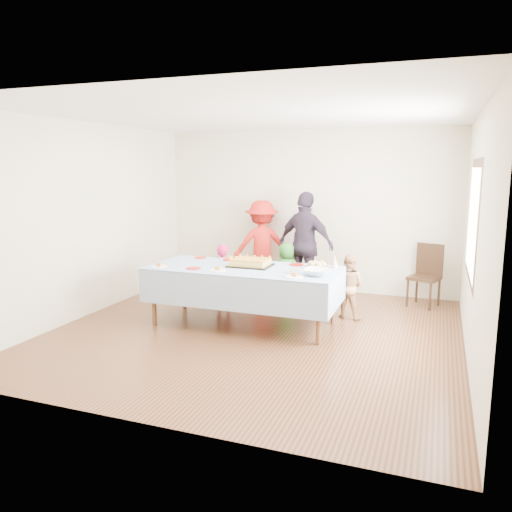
% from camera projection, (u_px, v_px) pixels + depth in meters
% --- Properties ---
extents(ground, '(5.00, 5.00, 0.00)m').
position_uv_depth(ground, '(255.00, 332.00, 6.39)').
color(ground, '#402212').
rests_on(ground, ground).
extents(room_walls, '(5.04, 5.04, 2.72)m').
position_uv_depth(room_walls, '(260.00, 193.00, 6.07)').
color(room_walls, beige).
rests_on(room_walls, ground).
extents(party_table, '(2.50, 1.10, 0.78)m').
position_uv_depth(party_table, '(244.00, 271.00, 6.57)').
color(party_table, brown).
rests_on(party_table, ground).
extents(birthday_cake, '(0.56, 0.43, 0.10)m').
position_uv_depth(birthday_cake, '(250.00, 263.00, 6.64)').
color(birthday_cake, black).
rests_on(birthday_cake, party_table).
extents(rolls_tray, '(0.31, 0.31, 0.09)m').
position_uv_depth(rolls_tray, '(317.00, 265.00, 6.49)').
color(rolls_tray, black).
rests_on(rolls_tray, party_table).
extents(punch_bowl, '(0.34, 0.34, 0.08)m').
position_uv_depth(punch_bowl, '(317.00, 272.00, 6.06)').
color(punch_bowl, silver).
rests_on(punch_bowl, party_table).
extents(party_hat, '(0.10, 0.10, 0.17)m').
position_uv_depth(party_hat, '(335.00, 261.00, 6.52)').
color(party_hat, white).
rests_on(party_hat, party_table).
extents(fork_pile, '(0.24, 0.18, 0.07)m').
position_uv_depth(fork_pile, '(292.00, 271.00, 6.19)').
color(fork_pile, white).
rests_on(fork_pile, party_table).
extents(plate_red_far_a, '(0.17, 0.17, 0.01)m').
position_uv_depth(plate_red_far_a, '(200.00, 258.00, 7.24)').
color(plate_red_far_a, '#B4160D').
rests_on(plate_red_far_a, party_table).
extents(plate_red_far_b, '(0.19, 0.19, 0.01)m').
position_uv_depth(plate_red_far_b, '(230.00, 260.00, 7.07)').
color(plate_red_far_b, '#B4160D').
rests_on(plate_red_far_b, party_table).
extents(plate_red_far_c, '(0.18, 0.18, 0.01)m').
position_uv_depth(plate_red_far_c, '(256.00, 262.00, 6.89)').
color(plate_red_far_c, '#B4160D').
rests_on(plate_red_far_c, party_table).
extents(plate_red_far_d, '(0.20, 0.20, 0.01)m').
position_uv_depth(plate_red_far_d, '(296.00, 265.00, 6.71)').
color(plate_red_far_d, '#B4160D').
rests_on(plate_red_far_d, party_table).
extents(plate_red_near, '(0.19, 0.19, 0.01)m').
position_uv_depth(plate_red_near, '(194.00, 268.00, 6.47)').
color(plate_red_near, '#B4160D').
rests_on(plate_red_near, party_table).
extents(plate_white_left, '(0.20, 0.20, 0.01)m').
position_uv_depth(plate_white_left, '(159.00, 267.00, 6.57)').
color(plate_white_left, white).
rests_on(plate_white_left, party_table).
extents(plate_white_mid, '(0.21, 0.21, 0.01)m').
position_uv_depth(plate_white_mid, '(218.00, 270.00, 6.34)').
color(plate_white_mid, white).
rests_on(plate_white_mid, party_table).
extents(plate_white_right, '(0.23, 0.23, 0.01)m').
position_uv_depth(plate_white_right, '(294.00, 277.00, 5.96)').
color(plate_white_right, white).
rests_on(plate_white_right, party_table).
extents(dining_chair, '(0.52, 0.52, 0.94)m').
position_uv_depth(dining_chair, '(426.00, 272.00, 7.54)').
color(dining_chair, black).
rests_on(dining_chair, ground).
extents(toddler_left, '(0.37, 0.27, 0.96)m').
position_uv_depth(toddler_left, '(223.00, 276.00, 7.43)').
color(toddler_left, '#C2184E').
rests_on(toddler_left, ground).
extents(toddler_mid, '(0.50, 0.37, 0.93)m').
position_uv_depth(toddler_mid, '(286.00, 272.00, 7.79)').
color(toddler_mid, '#2A6F25').
rests_on(toddler_mid, ground).
extents(toddler_right, '(0.50, 0.42, 0.91)m').
position_uv_depth(toddler_right, '(348.00, 286.00, 6.92)').
color(toddler_right, tan).
rests_on(toddler_right, ground).
extents(adult_left, '(1.13, 0.92, 1.53)m').
position_uv_depth(adult_left, '(262.00, 245.00, 8.53)').
color(adult_left, red).
rests_on(adult_left, ground).
extents(adult_right, '(1.08, 0.70, 1.70)m').
position_uv_depth(adult_right, '(306.00, 245.00, 7.99)').
color(adult_right, '#322837').
rests_on(adult_right, ground).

